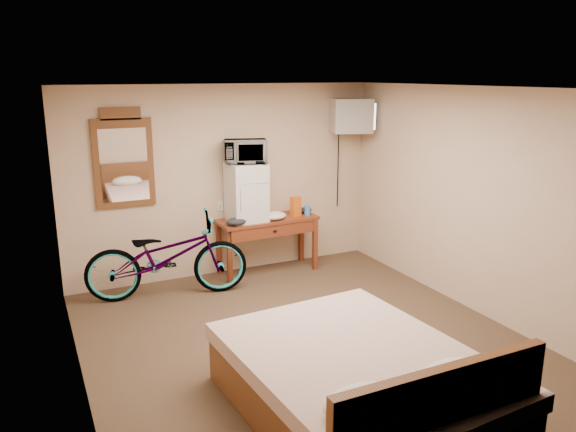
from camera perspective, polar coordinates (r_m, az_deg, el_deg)
The scene contains 13 objects.
room at distance 5.38m, azimuth 1.71°, elevation -0.56°, with size 4.60×4.64×2.50m.
desk at distance 7.49m, azimuth -2.00°, elevation -1.18°, with size 1.35×0.56×0.75m.
mini_fridge at distance 7.31m, azimuth -4.25°, elevation 2.45°, with size 0.48×0.47×0.76m.
microwave at distance 7.22m, azimuth -4.33°, elevation 6.55°, with size 0.53×0.36×0.30m, color silver.
snack_bag at distance 7.57m, azimuth 0.79°, elevation 0.99°, with size 0.13×0.08×0.27m, color #CC5A12.
blue_cup at distance 7.62m, azimuth 1.97°, elevation 0.57°, with size 0.08×0.08×0.14m, color #3C7ACF.
cloth_cream at distance 7.40m, azimuth -1.46°, elevation 0.02°, with size 0.34×0.26×0.10m, color beige.
cloth_dark_a at distance 7.15m, azimuth -5.29°, elevation -0.57°, with size 0.27×0.20×0.10m, color black.
cloth_dark_b at distance 7.75m, azimuth 1.78°, elevation 0.60°, with size 0.18×0.15×0.08m, color black.
crt_television at distance 7.84m, azimuth 6.41°, elevation 10.10°, with size 0.63×0.67×0.46m.
wall_mirror at distance 7.05m, azimuth -16.37°, elevation 5.52°, with size 0.71×0.04×1.20m.
bicycle at distance 6.87m, azimuth -12.19°, elevation -4.04°, with size 0.67×1.91×1.01m, color black.
bed at distance 4.57m, azimuth 7.57°, elevation -16.64°, with size 1.81×2.31×0.90m.
Camera 1 is at (-2.39, -4.62, 2.63)m, focal length 35.00 mm.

